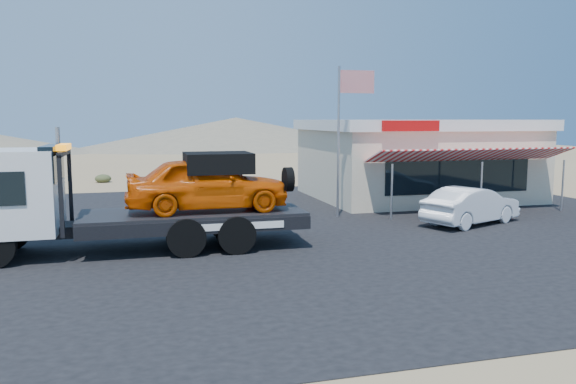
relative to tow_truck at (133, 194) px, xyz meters
name	(u,v)px	position (x,y,z in m)	size (l,w,h in m)	color
ground	(244,248)	(3.26, -0.56, -1.73)	(120.00, 120.00, 0.00)	#9B7B58
asphalt_lot	(283,227)	(5.26, 2.44, -1.72)	(32.00, 24.00, 0.02)	black
tow_truck	(133,194)	(0.00, 0.00, 0.00)	(9.62, 2.85, 3.22)	black
white_sedan	(471,206)	(12.24, 1.10, -1.01)	(1.49, 4.26, 1.40)	silver
jerky_store	(415,158)	(13.76, 8.41, 0.26)	(10.40, 9.97, 3.90)	beige
flagpole	(344,124)	(8.19, 3.94, 2.04)	(1.55, 0.10, 6.00)	#99999E
distant_hills	(77,137)	(-6.51, 54.58, 0.16)	(126.00, 48.00, 4.20)	#726B59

